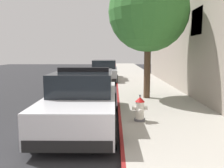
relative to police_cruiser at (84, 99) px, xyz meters
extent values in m
cube|color=#2B2B2D|center=(-3.30, 4.70, -0.84)|extent=(29.66, 60.00, 0.20)
cube|color=#ADA89E|center=(2.70, 4.70, -0.67)|extent=(3.17, 60.00, 0.15)
cube|color=maroon|center=(1.07, 4.70, -0.67)|extent=(0.08, 60.00, 0.15)
cube|color=black|center=(4.32, 3.13, 2.63)|extent=(0.06, 1.30, 1.10)
cube|color=black|center=(4.32, 9.54, 2.63)|extent=(0.06, 1.30, 1.10)
cube|color=white|center=(0.00, -0.04, -0.16)|extent=(1.84, 4.80, 0.76)
cube|color=black|center=(0.00, 0.11, 0.52)|extent=(1.64, 2.50, 0.60)
cube|color=black|center=(0.00, -2.38, -0.42)|extent=(1.76, 0.16, 0.24)
cube|color=black|center=(0.00, 2.30, -0.42)|extent=(1.76, 0.16, 0.24)
cylinder|color=black|center=(-0.86, 1.66, -0.42)|extent=(0.22, 0.64, 0.64)
cylinder|color=black|center=(0.86, 1.66, -0.42)|extent=(0.22, 0.64, 0.64)
cylinder|color=black|center=(-0.86, -1.74, -0.42)|extent=(0.22, 0.64, 0.64)
cylinder|color=black|center=(0.86, -1.74, -0.42)|extent=(0.22, 0.64, 0.64)
cube|color=black|center=(0.00, 0.06, 0.88)|extent=(1.48, 0.20, 0.12)
cube|color=red|center=(-0.35, 0.06, 0.88)|extent=(0.44, 0.18, 0.11)
cube|color=#1E33E0|center=(0.35, 0.06, 0.88)|extent=(0.44, 0.18, 0.11)
cube|color=#B2B5BA|center=(0.16, 10.34, -0.16)|extent=(1.84, 4.80, 0.76)
cube|color=black|center=(0.16, 10.49, 0.52)|extent=(1.64, 2.50, 0.60)
cube|color=black|center=(0.16, 8.00, -0.42)|extent=(1.76, 0.16, 0.24)
cube|color=black|center=(0.16, 12.68, -0.42)|extent=(1.76, 0.16, 0.24)
cylinder|color=black|center=(-0.70, 12.04, -0.42)|extent=(0.22, 0.64, 0.64)
cylinder|color=black|center=(1.02, 12.04, -0.42)|extent=(0.22, 0.64, 0.64)
cylinder|color=black|center=(-0.70, 8.64, -0.42)|extent=(0.22, 0.64, 0.64)
cylinder|color=black|center=(1.02, 8.64, -0.42)|extent=(0.22, 0.64, 0.64)
cylinder|color=#4C4C51|center=(1.64, -0.17, -0.56)|extent=(0.32, 0.32, 0.06)
cylinder|color=silver|center=(1.64, -0.17, -0.28)|extent=(0.24, 0.24, 0.50)
cone|color=red|center=(1.64, -0.17, 0.04)|extent=(0.28, 0.28, 0.14)
cylinder|color=#4C4C51|center=(1.64, -0.17, 0.14)|extent=(0.05, 0.05, 0.06)
cylinder|color=silver|center=(1.47, -0.17, -0.22)|extent=(0.10, 0.10, 0.10)
cylinder|color=silver|center=(1.81, -0.17, -0.22)|extent=(0.10, 0.10, 0.10)
cylinder|color=silver|center=(1.64, -0.35, -0.27)|extent=(0.13, 0.12, 0.13)
cylinder|color=brown|center=(2.32, 3.27, 0.65)|extent=(0.28, 0.28, 2.47)
sphere|color=#387A33|center=(2.32, 3.27, 3.05)|extent=(3.34, 3.34, 3.34)
camera|label=1|loc=(0.91, -6.63, 1.37)|focal=36.89mm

